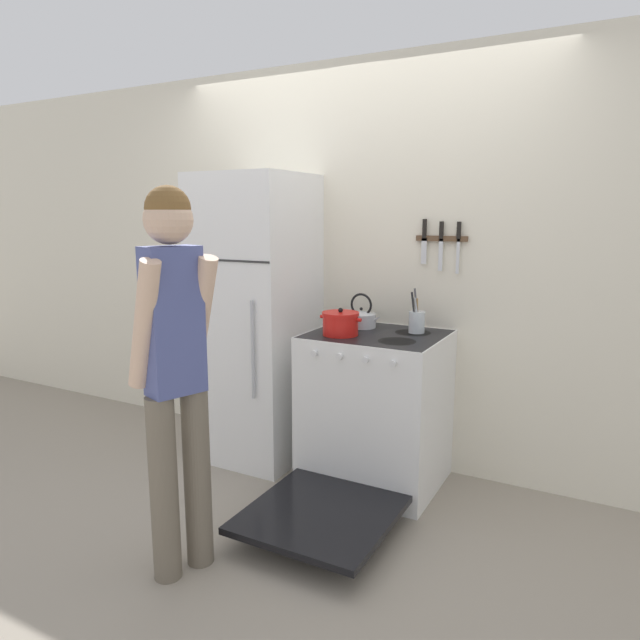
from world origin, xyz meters
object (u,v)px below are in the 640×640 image
refrigerator (256,319)px  person (175,362)px  dutch_oven_pot (340,323)px  utensil_jar (417,321)px  stove_range (373,411)px  tea_kettle (361,318)px

refrigerator → person: 1.31m
dutch_oven_pot → utensil_jar: utensil_jar is taller
dutch_oven_pot → person: (-0.25, -1.10, -0.00)m
stove_range → utensil_jar: bearing=42.5°
refrigerator → dutch_oven_pot: size_ratio=7.16×
utensil_jar → person: size_ratio=0.15×
dutch_oven_pot → tea_kettle: 0.26m
refrigerator → stove_range: size_ratio=1.33×
tea_kettle → person: size_ratio=0.13×
dutch_oven_pot → tea_kettle: bearing=87.0°
dutch_oven_pot → person: bearing=-102.7°
stove_range → utensil_jar: (0.19, 0.18, 0.53)m
refrigerator → tea_kettle: bearing=10.2°
tea_kettle → utensil_jar: utensil_jar is taller
stove_range → utensil_jar: size_ratio=5.29×
refrigerator → stove_range: bearing=-3.1°
person → dutch_oven_pot: bearing=6.2°
stove_range → person: (-0.42, -1.19, 0.53)m
refrigerator → utensil_jar: size_ratio=7.03×
stove_range → dutch_oven_pot: (-0.17, -0.09, 0.53)m
refrigerator → tea_kettle: size_ratio=8.06×
tea_kettle → stove_range: bearing=-46.9°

